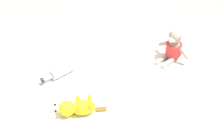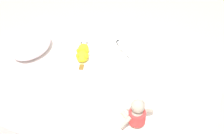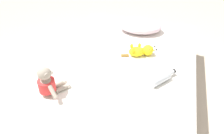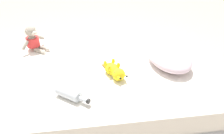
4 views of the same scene
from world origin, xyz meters
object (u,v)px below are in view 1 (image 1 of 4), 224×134
(glass_bottle, at_px, (61,71))
(bed, at_px, (110,116))
(plush_yellow_creature, at_px, (77,107))
(plush_monkey, at_px, (173,48))

(glass_bottle, bearing_deg, bed, 160.83)
(bed, xyz_separation_m, plush_yellow_creature, (0.17, 0.21, 0.25))
(bed, xyz_separation_m, plush_monkey, (-0.37, -0.50, 0.30))
(plush_monkey, distance_m, glass_bottle, 0.85)
(bed, relative_size, glass_bottle, 8.53)
(bed, bearing_deg, plush_yellow_creature, 51.21)
(plush_monkey, distance_m, plush_yellow_creature, 0.90)
(plush_yellow_creature, distance_m, glass_bottle, 0.41)
(bed, distance_m, plush_monkey, 0.69)
(bed, height_order, plush_monkey, plush_monkey)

